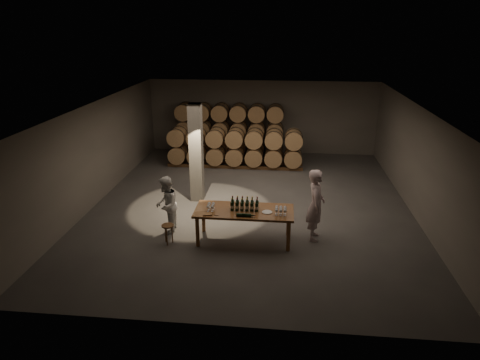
# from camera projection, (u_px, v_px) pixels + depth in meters

# --- Properties ---
(room) EXTENTS (12.00, 12.00, 12.00)m
(room) POSITION_uv_depth(u_px,v_px,m) (196.00, 153.00, 13.70)
(room) COLOR #4B4846
(room) RESTS_ON ground
(tasting_table) EXTENTS (2.60, 1.10, 0.90)m
(tasting_table) POSITION_uv_depth(u_px,v_px,m) (244.00, 214.00, 11.29)
(tasting_table) COLOR brown
(tasting_table) RESTS_ON ground
(barrel_stack_back) EXTENTS (4.70, 0.95, 2.31)m
(barrel_stack_back) POSITION_uv_depth(u_px,v_px,m) (230.00, 130.00, 18.46)
(barrel_stack_back) COLOR brown
(barrel_stack_back) RESTS_ON ground
(barrel_stack_front) EXTENTS (5.48, 0.95, 1.57)m
(barrel_stack_front) POSITION_uv_depth(u_px,v_px,m) (235.00, 147.00, 17.25)
(barrel_stack_front) COLOR brown
(barrel_stack_front) RESTS_ON ground
(bottle_cluster) EXTENTS (0.74, 0.24, 0.35)m
(bottle_cluster) POSITION_uv_depth(u_px,v_px,m) (245.00, 205.00, 11.22)
(bottle_cluster) COLOR black
(bottle_cluster) RESTS_ON tasting_table
(lying_bottles) EXTENTS (0.49, 0.09, 0.09)m
(lying_bottles) POSITION_uv_depth(u_px,v_px,m) (244.00, 215.00, 10.85)
(lying_bottles) COLOR black
(lying_bottles) RESTS_ON tasting_table
(glass_cluster_left) EXTENTS (0.19, 0.30, 0.17)m
(glass_cluster_left) POSITION_uv_depth(u_px,v_px,m) (211.00, 205.00, 11.22)
(glass_cluster_left) COLOR silver
(glass_cluster_left) RESTS_ON tasting_table
(glass_cluster_right) EXTENTS (0.31, 0.31, 0.18)m
(glass_cluster_right) POSITION_uv_depth(u_px,v_px,m) (281.00, 209.00, 10.99)
(glass_cluster_right) COLOR silver
(glass_cluster_right) RESTS_ON tasting_table
(plate) EXTENTS (0.26, 0.26, 0.02)m
(plate) POSITION_uv_depth(u_px,v_px,m) (267.00, 212.00, 11.10)
(plate) COLOR silver
(plate) RESTS_ON tasting_table
(notebook_near) EXTENTS (0.26, 0.23, 0.03)m
(notebook_near) POSITION_uv_depth(u_px,v_px,m) (208.00, 214.00, 10.98)
(notebook_near) COLOR olive
(notebook_near) RESTS_ON tasting_table
(notebook_corner) EXTENTS (0.25, 0.32, 0.03)m
(notebook_corner) POSITION_uv_depth(u_px,v_px,m) (199.00, 215.00, 10.95)
(notebook_corner) COLOR olive
(notebook_corner) RESTS_ON tasting_table
(pen) EXTENTS (0.14, 0.05, 0.01)m
(pen) POSITION_uv_depth(u_px,v_px,m) (216.00, 215.00, 10.93)
(pen) COLOR black
(pen) RESTS_ON tasting_table
(stool) EXTENTS (0.32, 0.32, 0.54)m
(stool) POSITION_uv_depth(u_px,v_px,m) (168.00, 228.00, 11.26)
(stool) COLOR brown
(stool) RESTS_ON ground
(person_man) EXTENTS (0.51, 0.75, 1.97)m
(person_man) POSITION_uv_depth(u_px,v_px,m) (316.00, 205.00, 11.35)
(person_man) COLOR beige
(person_man) RESTS_ON ground
(person_woman) EXTENTS (0.67, 0.83, 1.63)m
(person_woman) POSITION_uv_depth(u_px,v_px,m) (166.00, 205.00, 11.78)
(person_woman) COLOR white
(person_woman) RESTS_ON ground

